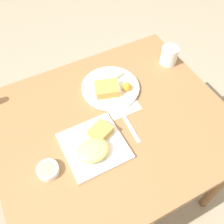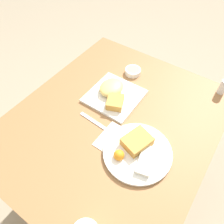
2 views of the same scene
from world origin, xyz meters
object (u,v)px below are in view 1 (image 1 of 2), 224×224
object	(u,v)px
plate_square_near	(95,146)
butter_knife	(130,127)
coffee_mug	(169,56)
plate_oval_far	(110,87)
sauce_ramekin	(48,170)

from	to	relation	value
plate_square_near	butter_knife	world-z (taller)	plate_square_near
butter_knife	coffee_mug	bearing A→B (deg)	-51.79
plate_oval_far	coffee_mug	bearing A→B (deg)	4.76
plate_square_near	butter_knife	bearing A→B (deg)	6.88
butter_knife	coffee_mug	distance (m)	0.47
plate_square_near	plate_oval_far	world-z (taller)	plate_square_near
plate_square_near	butter_knife	xyz separation A→B (m)	(0.18, 0.02, -0.02)
plate_square_near	plate_oval_far	size ratio (longest dim) A/B	0.88
butter_knife	sauce_ramekin	bearing A→B (deg)	98.32
plate_square_near	coffee_mug	distance (m)	0.64
sauce_ramekin	coffee_mug	size ratio (longest dim) A/B	0.90
plate_square_near	butter_knife	size ratio (longest dim) A/B	1.44
plate_oval_far	sauce_ramekin	bearing A→B (deg)	-146.87
plate_oval_far	butter_knife	distance (m)	0.24
sauce_ramekin	coffee_mug	distance (m)	0.83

